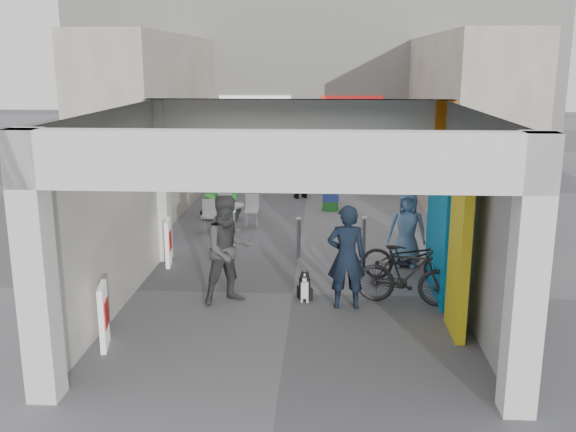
# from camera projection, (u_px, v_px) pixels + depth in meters

# --- Properties ---
(ground) EXTENTS (90.00, 90.00, 0.00)m
(ground) POSITION_uv_depth(u_px,v_px,m) (293.00, 294.00, 12.08)
(ground) COLOR #5D5C62
(ground) RESTS_ON ground
(arcade_canopy) EXTENTS (6.40, 6.45, 6.40)m
(arcade_canopy) POSITION_uv_depth(u_px,v_px,m) (323.00, 182.00, 10.71)
(arcade_canopy) COLOR silver
(arcade_canopy) RESTS_ON ground
(far_building) EXTENTS (18.00, 4.08, 8.00)m
(far_building) POSITION_uv_depth(u_px,v_px,m) (312.00, 68.00, 24.72)
(far_building) COLOR silver
(far_building) RESTS_ON ground
(plaza_bldg_left) EXTENTS (2.00, 9.00, 5.00)m
(plaza_bldg_left) POSITION_uv_depth(u_px,v_px,m) (155.00, 122.00, 19.03)
(plaza_bldg_left) COLOR #BFB19E
(plaza_bldg_left) RESTS_ON ground
(plaza_bldg_right) EXTENTS (2.00, 9.00, 5.00)m
(plaza_bldg_right) POSITION_uv_depth(u_px,v_px,m) (462.00, 124.00, 18.51)
(plaza_bldg_right) COLOR #BFB19E
(plaza_bldg_right) RESTS_ON ground
(bollard_left) EXTENTS (0.09, 0.09, 0.99)m
(bollard_left) POSITION_uv_depth(u_px,v_px,m) (234.00, 233.00, 14.49)
(bollard_left) COLOR gray
(bollard_left) RESTS_ON ground
(bollard_center) EXTENTS (0.09, 0.09, 0.90)m
(bollard_center) POSITION_uv_depth(u_px,v_px,m) (299.00, 238.00, 14.17)
(bollard_center) COLOR gray
(bollard_center) RESTS_ON ground
(bollard_right) EXTENTS (0.09, 0.09, 0.87)m
(bollard_right) POSITION_uv_depth(u_px,v_px,m) (364.00, 236.00, 14.39)
(bollard_right) COLOR gray
(bollard_right) RESTS_ON ground
(advert_board_near) EXTENTS (0.20, 0.55, 1.00)m
(advert_board_near) POSITION_uv_depth(u_px,v_px,m) (104.00, 316.00, 9.72)
(advert_board_near) COLOR white
(advert_board_near) RESTS_ON ground
(advert_board_far) EXTENTS (0.17, 0.56, 1.00)m
(advert_board_far) POSITION_uv_depth(u_px,v_px,m) (168.00, 242.00, 13.66)
(advert_board_far) COLOR white
(advert_board_far) RESTS_ON ground
(cafe_set) EXTENTS (1.39, 1.12, 0.84)m
(cafe_set) POSITION_uv_depth(u_px,v_px,m) (229.00, 217.00, 16.72)
(cafe_set) COLOR #9B9B9F
(cafe_set) RESTS_ON ground
(produce_stand) EXTENTS (1.06, 0.58, 0.70)m
(produce_stand) POSITION_uv_depth(u_px,v_px,m) (221.00, 209.00, 17.70)
(produce_stand) COLOR black
(produce_stand) RESTS_ON ground
(crate_stack) EXTENTS (0.47, 0.38, 0.56)m
(crate_stack) POSITION_uv_depth(u_px,v_px,m) (331.00, 201.00, 18.75)
(crate_stack) COLOR #1A5D21
(crate_stack) RESTS_ON ground
(border_collie) EXTENTS (0.22, 0.43, 0.60)m
(border_collie) POSITION_uv_depth(u_px,v_px,m) (305.00, 288.00, 11.70)
(border_collie) COLOR black
(border_collie) RESTS_ON ground
(man_with_dog) EXTENTS (0.69, 0.47, 1.87)m
(man_with_dog) POSITION_uv_depth(u_px,v_px,m) (346.00, 257.00, 11.21)
(man_with_dog) COLOR black
(man_with_dog) RESTS_ON ground
(man_back_turned) EXTENTS (1.20, 1.12, 1.98)m
(man_back_turned) POSITION_uv_depth(u_px,v_px,m) (229.00, 250.00, 11.45)
(man_back_turned) COLOR #3B3C3E
(man_back_turned) RESTS_ON ground
(man_elderly) EXTENTS (0.88, 0.65, 1.64)m
(man_elderly) POSITION_uv_depth(u_px,v_px,m) (407.00, 229.00, 13.54)
(man_elderly) COLOR #5F8ABA
(man_elderly) RESTS_ON ground
(man_crates) EXTENTS (1.17, 0.78, 1.84)m
(man_crates) POSITION_uv_depth(u_px,v_px,m) (302.00, 170.00, 20.27)
(man_crates) COLOR black
(man_crates) RESTS_ON ground
(bicycle_front) EXTENTS (1.95, 1.06, 0.97)m
(bicycle_front) POSITION_uv_depth(u_px,v_px,m) (408.00, 258.00, 12.67)
(bicycle_front) COLOR black
(bicycle_front) RESTS_ON ground
(bicycle_rear) EXTENTS (1.87, 0.84, 1.09)m
(bicycle_rear) POSITION_uv_depth(u_px,v_px,m) (407.00, 275.00, 11.46)
(bicycle_rear) COLOR black
(bicycle_rear) RESTS_ON ground
(white_van) EXTENTS (4.61, 3.31, 1.46)m
(white_van) POSITION_uv_depth(u_px,v_px,m) (371.00, 165.00, 22.28)
(white_van) COLOR silver
(white_van) RESTS_ON ground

